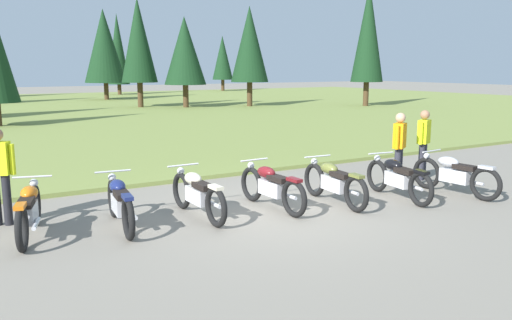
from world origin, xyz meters
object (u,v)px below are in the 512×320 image
Objects in this scene: motorcycle_olive at (334,182)px; rider_in_hivis_vest at (424,140)px; motorcycle_silver at (454,174)px; motorcycle_maroon at (271,186)px; rider_near_row_end at (399,145)px; motorcycle_cream at (197,193)px; motorcycle_black at (398,178)px; motorcycle_orange at (29,210)px; motorcycle_navy at (120,202)px.

motorcycle_olive is 3.38m from rider_in_hivis_vest.
motorcycle_olive is at bearing 165.06° from motorcycle_silver.
motorcycle_maroon is 1.00× the size of motorcycle_silver.
rider_near_row_end is at bearing 11.53° from motorcycle_olive.
motorcycle_olive is (1.26, -0.31, 0.00)m from motorcycle_maroon.
motorcycle_cream is 2.76m from motorcycle_olive.
motorcycle_black is (2.64, -0.67, 0.00)m from motorcycle_maroon.
motorcycle_orange and motorcycle_black have the same top height.
motorcycle_olive is at bearing -168.47° from rider_near_row_end.
motorcycle_silver is (3.94, -1.03, 0.00)m from motorcycle_maroon.
motorcycle_cream is at bearing 172.70° from motorcycle_maroon.
motorcycle_orange is 4.24m from motorcycle_maroon.
motorcycle_cream is at bearing 169.61° from motorcycle_olive.
motorcycle_silver is (1.30, -0.36, 0.00)m from motorcycle_black.
motorcycle_silver is at bearing -14.94° from motorcycle_olive.
motorcycle_navy is 1.38m from motorcycle_cream.
rider_near_row_end reaches higher than motorcycle_orange.
rider_in_hivis_vest is 1.07m from rider_near_row_end.
motorcycle_navy is 1.00× the size of motorcycle_olive.
motorcycle_black is at bearing -14.23° from motorcycle_maroon.
motorcycle_cream is 1.00× the size of motorcycle_maroon.
motorcycle_orange and motorcycle_olive have the same top height.
motorcycle_silver is (8.15, -1.55, 0.00)m from motorcycle_orange.
motorcycle_cream is at bearing 167.33° from motorcycle_silver.
motorcycle_navy and motorcycle_silver have the same top height.
motorcycle_navy is at bearing -179.23° from rider_in_hivis_vest.
rider_in_hivis_vest is at bearing 67.02° from motorcycle_silver.
motorcycle_cream and motorcycle_silver have the same top height.
rider_near_row_end is (6.32, -0.13, 0.51)m from motorcycle_navy.
motorcycle_maroon is at bearing 165.77° from motorcycle_black.
motorcycle_navy is 4.13m from motorcycle_olive.
motorcycle_cream is 1.26× the size of rider_in_hivis_vest.
motorcycle_navy is at bearing 174.41° from motorcycle_maroon.
motorcycle_navy is (1.38, -0.24, 0.00)m from motorcycle_orange.
motorcycle_orange is at bearing 172.93° from motorcycle_maroon.
motorcycle_olive is 2.77m from motorcycle_silver.
motorcycle_maroon is (4.21, -0.52, 0.00)m from motorcycle_orange.
motorcycle_maroon is 4.07m from motorcycle_silver.
rider_in_hivis_vest reaches higher than motorcycle_black.
motorcycle_silver is (6.77, -1.30, 0.00)m from motorcycle_navy.
motorcycle_navy is 2.84m from motorcycle_maroon.
motorcycle_maroon is at bearing -177.66° from rider_near_row_end.
rider_near_row_end is (4.94, -0.04, 0.51)m from motorcycle_cream.
rider_near_row_end is (0.85, 0.81, 0.51)m from motorcycle_black.
motorcycle_black is at bearing -9.87° from motorcycle_orange.
motorcycle_cream is 1.46m from motorcycle_maroon.
motorcycle_maroon is 1.26× the size of rider_near_row_end.
motorcycle_navy is 1.00× the size of motorcycle_maroon.
rider_near_row_end is at bearing 110.95° from motorcycle_silver.
rider_in_hivis_vest reaches higher than motorcycle_maroon.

